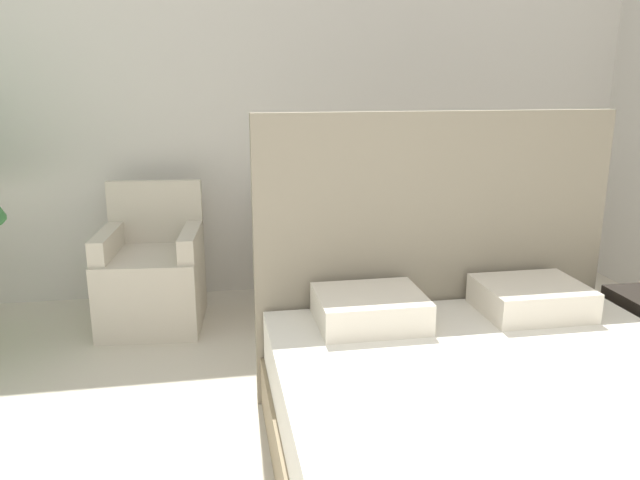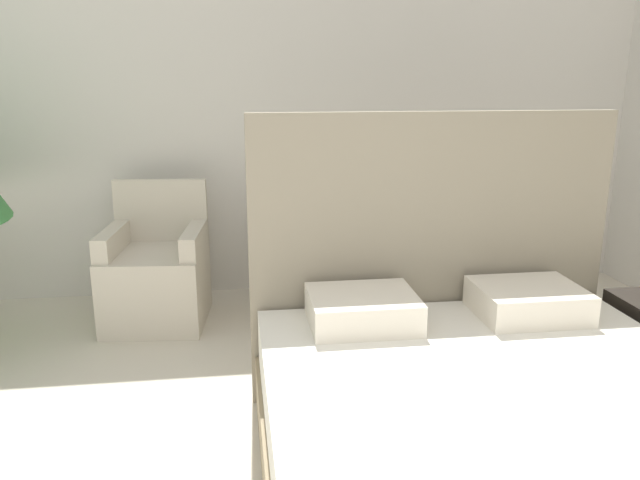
{
  "view_description": "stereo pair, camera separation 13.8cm",
  "coord_description": "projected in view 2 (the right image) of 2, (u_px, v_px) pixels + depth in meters",
  "views": [
    {
      "loc": [
        -0.29,
        -0.6,
        1.58
      ],
      "look_at": [
        0.31,
        2.78,
        0.66
      ],
      "focal_mm": 35.0,
      "sensor_mm": 36.0,
      "label": 1
    },
    {
      "loc": [
        -0.15,
        -0.62,
        1.58
      ],
      "look_at": [
        0.31,
        2.78,
        0.66
      ],
      "focal_mm": 35.0,
      "sensor_mm": 36.0,
      "label": 2
    }
  ],
  "objects": [
    {
      "name": "wall_back",
      "position": [
        254.0,
        93.0,
        4.41
      ],
      "size": [
        10.0,
        0.06,
        2.9
      ],
      "color": "silver",
      "rests_on": "ground_plane"
    },
    {
      "name": "armchair_near_window_left",
      "position": [
        157.0,
        278.0,
        4.06
      ],
      "size": [
        0.67,
        0.69,
        0.9
      ],
      "rotation": [
        0.0,
        0.0,
        -0.09
      ],
      "color": "beige",
      "rests_on": "ground_plane"
    },
    {
      "name": "bed",
      "position": [
        503.0,
        441.0,
        2.27
      ],
      "size": [
        1.77,
        2.08,
        1.41
      ],
      "color": "#8C7A5B",
      "rests_on": "ground_plane"
    },
    {
      "name": "armchair_near_window_right",
      "position": [
        318.0,
        271.0,
        4.19
      ],
      "size": [
        0.64,
        0.66,
        0.9
      ],
      "rotation": [
        0.0,
        0.0,
        0.04
      ],
      "color": "beige",
      "rests_on": "ground_plane"
    }
  ]
}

